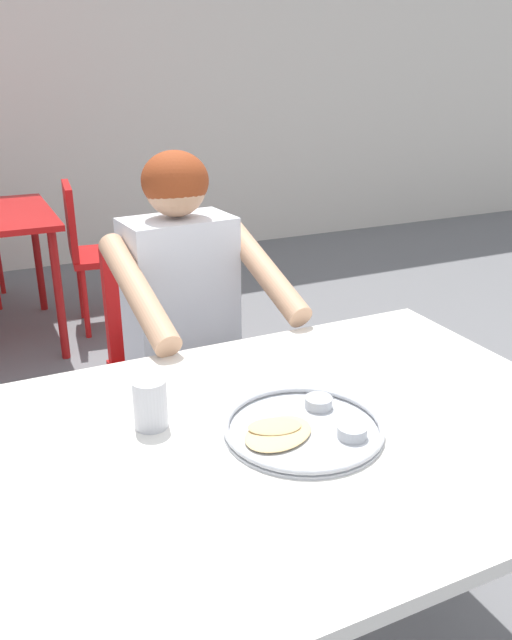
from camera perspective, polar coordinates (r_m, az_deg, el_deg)
The scene contains 7 objects.
back_wall at distance 5.02m, azimuth -19.63°, elevation 23.80°, with size 12.00×0.12×3.40m, color silver.
table_foreground at distance 1.39m, azimuth 4.18°, elevation -11.66°, with size 1.28×0.95×0.72m.
thali_tray at distance 1.34m, azimuth 4.26°, elevation -9.56°, with size 0.33×0.33×0.03m.
drinking_cup at distance 1.35m, azimuth -9.47°, elevation -7.27°, with size 0.07×0.07×0.11m.
chair_foreground at distance 2.27m, azimuth -7.74°, elevation -2.50°, with size 0.43×0.43×0.86m.
diner_foreground at distance 2.00m, azimuth -5.69°, elevation 0.84°, with size 0.52×0.58×1.20m.
chair_red_right at distance 3.73m, azimuth -14.36°, elevation 6.45°, with size 0.45×0.44×0.84m.
Camera 1 is at (-0.64, -1.04, 1.43)m, focal length 35.67 mm.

